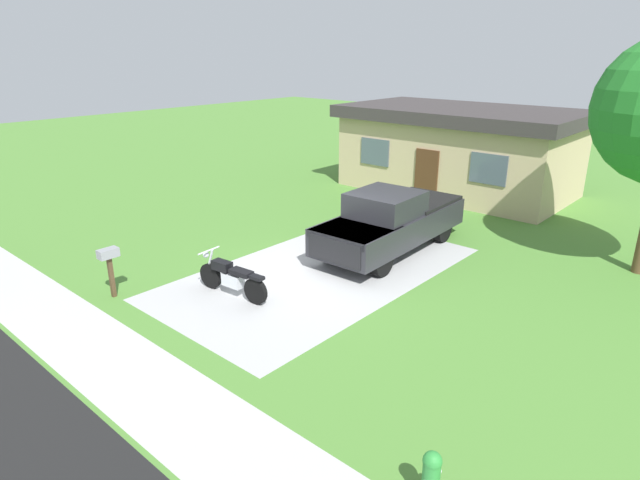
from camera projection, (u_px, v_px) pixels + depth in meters
The scene contains 8 objects.
ground_plane at pixel (320, 272), 14.59m from camera, with size 80.00×80.00×0.00m, color #4D8233.
driveway_pad at pixel (320, 272), 14.59m from camera, with size 4.96×8.97×0.01m, color #ADADAD.
sidewalk_strip at pixel (116, 363), 10.37m from camera, with size 36.00×1.80×0.01m, color #B6B6B1.
motorcycle at pixel (232, 278), 13.09m from camera, with size 2.21×0.70×1.09m.
pickup_truck at pixel (393, 220), 15.90m from camera, with size 2.22×5.70×1.90m.
fire_hydrant at pixel (431, 480), 7.02m from camera, with size 0.32×0.40×0.87m.
mailbox at pixel (109, 260), 12.84m from camera, with size 0.26×0.48×1.26m.
neighbor_house at pixel (459, 149), 22.45m from camera, with size 9.60×5.60×3.50m.
Camera 1 is at (8.91, -10.03, 5.79)m, focal length 29.83 mm.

